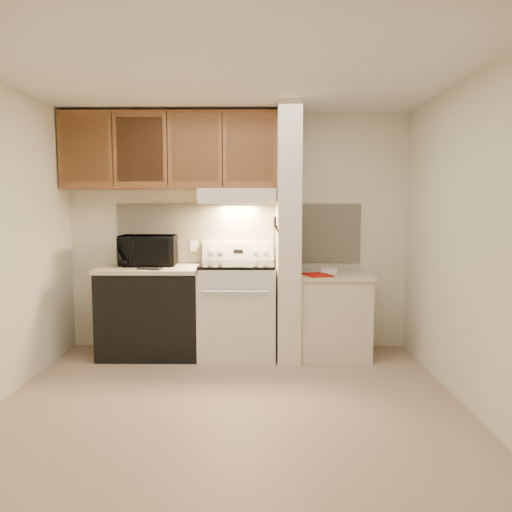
{
  "coord_description": "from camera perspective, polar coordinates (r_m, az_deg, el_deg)",
  "views": [
    {
      "loc": [
        0.23,
        -3.84,
        1.53
      ],
      "look_at": [
        0.19,
        0.75,
        1.07
      ],
      "focal_mm": 35.0,
      "sensor_mm": 36.0,
      "label": 1
    }
  ],
  "objects": [
    {
      "name": "range_hood",
      "position": [
        5.13,
        -2.12,
        6.83
      ],
      "size": [
        0.78,
        0.44,
        0.15
      ],
      "primitive_type": "cube",
      "color": "beige",
      "rests_on": "upper_cabinets"
    },
    {
      "name": "knife_handle_d",
      "position": [
        5.02,
        2.14,
        3.95
      ],
      "size": [
        0.02,
        0.02,
        0.1
      ],
      "primitive_type": "cylinder",
      "color": "black",
      "rests_on": "knife_strip"
    },
    {
      "name": "knife_handle_b",
      "position": [
        4.88,
        2.19,
        3.89
      ],
      "size": [
        0.02,
        0.02,
        0.1
      ],
      "primitive_type": "cylinder",
      "color": "black",
      "rests_on": "knife_strip"
    },
    {
      "name": "knife_strip",
      "position": [
        4.95,
        2.3,
        3.34
      ],
      "size": [
        0.02,
        0.42,
        0.04
      ],
      "primitive_type": "cube",
      "color": "black",
      "rests_on": "partition_pillar"
    },
    {
      "name": "knife_blade_b",
      "position": [
        4.88,
        2.18,
        2.02
      ],
      "size": [
        0.01,
        0.04,
        0.18
      ],
      "primitive_type": "cube",
      "color": "silver",
      "rests_on": "knife_strip"
    },
    {
      "name": "dishwasher_front",
      "position": [
        5.24,
        -11.84,
        -6.4
      ],
      "size": [
        1.0,
        0.63,
        0.87
      ],
      "primitive_type": "cube",
      "color": "black",
      "rests_on": "floor"
    },
    {
      "name": "partition_pillar",
      "position": [
        5.01,
        3.67,
        2.56
      ],
      "size": [
        0.22,
        0.7,
        2.5
      ],
      "primitive_type": "cube",
      "color": "silver",
      "rests_on": "floor"
    },
    {
      "name": "cab_gap_c",
      "position": [
        5.05,
        -3.88,
        12.07
      ],
      "size": [
        0.01,
        0.01,
        0.73
      ],
      "primitive_type": "cube",
      "color": "black",
      "rests_on": "upper_cabinets"
    },
    {
      "name": "backsplash",
      "position": [
        5.34,
        -2.01,
        2.61
      ],
      "size": [
        2.6,
        0.02,
        0.63
      ],
      "primitive_type": "cube",
      "color": "beige",
      "rests_on": "wall_back"
    },
    {
      "name": "pillar_trim",
      "position": [
        5.0,
        2.35,
        3.13
      ],
      "size": [
        0.01,
        0.7,
        0.04
      ],
      "primitive_type": "cube",
      "color": "brown",
      "rests_on": "partition_pillar"
    },
    {
      "name": "knife_blade_e",
      "position": [
        5.11,
        2.1,
        2.18
      ],
      "size": [
        0.01,
        0.04,
        0.18
      ],
      "primitive_type": "cube",
      "color": "silver",
      "rests_on": "knife_strip"
    },
    {
      "name": "left_countertop",
      "position": [
        5.17,
        -11.94,
        -1.46
      ],
      "size": [
        1.04,
        0.67,
        0.04
      ],
      "primitive_type": "cube",
      "color": "beige",
      "rests_on": "dishwasher_front"
    },
    {
      "name": "right_countertop",
      "position": [
        5.1,
        8.82,
        -2.19
      ],
      "size": [
        0.74,
        0.64,
        0.04
      ],
      "primitive_type": "cube",
      "color": "beige",
      "rests_on": "right_cab_base"
    },
    {
      "name": "knife_handle_e",
      "position": [
        5.11,
        2.11,
        3.98
      ],
      "size": [
        0.02,
        0.02,
        0.1
      ],
      "primitive_type": "cylinder",
      "color": "black",
      "rests_on": "knife_strip"
    },
    {
      "name": "range_knob_right_outer",
      "position": [
        5.26,
        1.01,
        0.54
      ],
      "size": [
        0.05,
        0.02,
        0.05
      ],
      "primitive_type": "cylinder",
      "rotation": [
        1.57,
        0.0,
        0.0
      ],
      "color": "silver",
      "rests_on": "range_backguard"
    },
    {
      "name": "outlet",
      "position": [
        5.38,
        -7.12,
        1.15
      ],
      "size": [
        0.08,
        0.01,
        0.12
      ],
      "primitive_type": "cube",
      "color": "beige",
      "rests_on": "backsplash"
    },
    {
      "name": "oven_window",
      "position": [
        4.8,
        -2.31,
        -6.62
      ],
      "size": [
        0.5,
        0.01,
        0.3
      ],
      "primitive_type": "cube",
      "color": "black",
      "rests_on": "range_body"
    },
    {
      "name": "knife_blade_c",
      "position": [
        4.95,
        2.16,
        1.95
      ],
      "size": [
        0.01,
        0.04,
        0.2
      ],
      "primitive_type": "cube",
      "color": "silver",
      "rests_on": "knife_strip"
    },
    {
      "name": "cab_door_c",
      "position": [
        5.08,
        -7.02,
        12.01
      ],
      "size": [
        0.46,
        0.01,
        0.63
      ],
      "primitive_type": "cube",
      "color": "brown",
      "rests_on": "upper_cabinets"
    },
    {
      "name": "oven_handle",
      "position": [
        4.72,
        -2.34,
        -4.11
      ],
      "size": [
        0.65,
        0.02,
        0.02
      ],
      "primitive_type": "cylinder",
      "rotation": [
        0.0,
        1.57,
        0.0
      ],
      "color": "silver",
      "rests_on": "range_body"
    },
    {
      "name": "ceiling",
      "position": [
        3.97,
        -3.05,
        19.92
      ],
      "size": [
        3.6,
        3.6,
        0.0
      ],
      "primitive_type": "plane",
      "rotation": [
        3.14,
        0.0,
        0.0
      ],
      "color": "white",
      "rests_on": "wall_back"
    },
    {
      "name": "cab_door_b",
      "position": [
        5.18,
        -13.14,
        11.78
      ],
      "size": [
        0.46,
        0.01,
        0.63
      ],
      "primitive_type": "cube",
      "color": "brown",
      "rests_on": "upper_cabinets"
    },
    {
      "name": "microwave",
      "position": [
        5.3,
        -12.19,
        0.64
      ],
      "size": [
        0.59,
        0.42,
        0.32
      ],
      "primitive_type": "imported",
      "rotation": [
        0.0,
        0.0,
        0.05
      ],
      "color": "black",
      "rests_on": "left_countertop"
    },
    {
      "name": "cooktop",
      "position": [
        5.04,
        -2.15,
        -1.01
      ],
      "size": [
        0.74,
        0.64,
        0.03
      ],
      "primitive_type": "cube",
      "color": "black",
      "rests_on": "range_body"
    },
    {
      "name": "range_knob_right_inner",
      "position": [
        5.26,
        -0.08,
        0.54
      ],
      "size": [
        0.05,
        0.02,
        0.05
      ],
      "primitive_type": "cylinder",
      "rotation": [
        1.57,
        0.0,
        0.0
      ],
      "color": "silver",
      "rests_on": "range_backguard"
    },
    {
      "name": "right_cab_base",
      "position": [
        5.17,
        8.75,
        -6.86
      ],
      "size": [
        0.7,
        0.6,
        0.81
      ],
      "primitive_type": "cube",
      "color": "beige",
      "rests_on": "floor"
    },
    {
      "name": "knife_handle_c",
      "position": [
        4.95,
        2.16,
        3.92
      ],
      "size": [
        0.02,
        0.02,
        0.1
      ],
      "primitive_type": "cylinder",
      "color": "black",
      "rests_on": "knife_strip"
    },
    {
      "name": "hood_lip",
      "position": [
        4.92,
        -2.23,
        6.35
      ],
      "size": [
        0.78,
        0.04,
        0.06
      ],
      "primitive_type": "cube",
      "color": "beige",
      "rests_on": "range_hood"
    },
    {
      "name": "floor",
      "position": [
        4.14,
        -2.86,
        -15.9
      ],
      "size": [
        3.6,
        3.6,
        0.0
      ],
      "primitive_type": "plane",
      "color": "tan",
      "rests_on": "ground"
    },
    {
      "name": "range_display",
      "position": [
        5.27,
        -2.04,
        0.54
      ],
      "size": [
        0.1,
        0.01,
        0.04
      ],
      "primitive_type": "cube",
      "color": "black",
      "rests_on": "range_backguard"
    },
    {
      "name": "oven_mitt",
      "position": [
        5.18,
        2.1,
        1.52
      ],
      "size": [
        0.03,
        0.09,
        0.21
      ],
      "primitive_type": "cube",
      "color": "slate",
      "rests_on": "partition_pillar"
    },
    {
      "name": "cab_gap_b",
      "position": [
        5.12,
        -10.11,
        11.91
      ],
      "size": [
        0.01,
        0.01,
        0.73
      ],
      "primitive_type": "cube",
      "color": "black",
      "rests_on": "upper_cabinets"
    },
    {
      "name": "range_body",
      "position": [
        5.12,
        -2.13,
        -6.3
      ],
      "size": [
        0.76,
        0.65,
        0.92
      ],
      "primitive_type": "cube",
      "color": "silver",
      "rests_on": "floor"
    },
    {
      "name": "cab_gap_a",
      "position": [
        5.25,
        -16.09,
        11.63
      ],
      "size": [
        0.01,
        0.01,
        0.73
      ],
      "primitive_type": "cube",
      "color": "black",
      "rests_on": "upper_cabinets"
    },
    {
      "name": "cab_door_a",
      "position": [
        5.33,
        -18.96,
        11.45
      ],
      "size": [
        0.46,
        0.01,
        0.63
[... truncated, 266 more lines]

